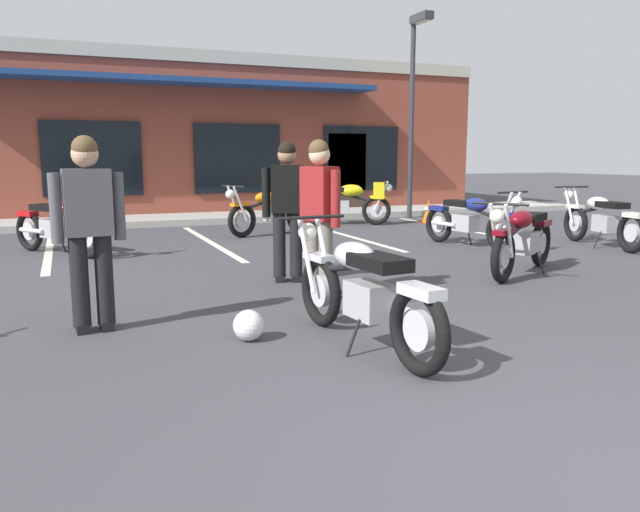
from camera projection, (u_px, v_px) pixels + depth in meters
The scene contains 17 objects.
ground_plane at pixel (312, 302), 6.49m from camera, with size 80.00×80.00×0.00m, color #3D3D42.
sidewalk_kerb at pixel (176, 219), 14.30m from camera, with size 22.00×1.80×0.14m, color #A8A59E.
brick_storefront_building at pixel (151, 138), 17.53m from camera, with size 17.01×7.11×4.01m.
painted_stall_lines at pixel (210, 242), 11.02m from camera, with size 10.62×4.80×0.01m.
motorcycle_foreground_classic at pixel (362, 290), 4.89m from camera, with size 0.66×2.11×0.98m.
motorcycle_red_sportbike at pixel (58, 225), 9.51m from camera, with size 1.45×1.81×0.98m.
motorcycle_silver_naked at pixel (602, 219), 10.38m from camera, with size 0.75×2.10×0.98m.
motorcycle_blue_standard at pixel (270, 211), 12.03m from camera, with size 2.00×1.10×0.98m.
motorcycle_green_cafe_racer at pixel (470, 220), 10.30m from camera, with size 0.77×2.10×0.98m.
motorcycle_orange_scrambler at pixel (523, 239), 7.93m from camera, with size 1.87×1.34×0.98m.
motorcycle_cream_vintage at pixel (349, 201), 13.72m from camera, with size 1.93×1.24×0.98m.
person_in_black_shirt at pixel (287, 203), 7.37m from camera, with size 0.60×0.37×1.68m.
person_in_shorts_foreground at pixel (89, 222), 5.23m from camera, with size 0.61×0.29×1.68m.
person_by_back_row at pixel (319, 210), 6.47m from camera, with size 0.36×0.60×1.68m.
helmet_on_pavement at pixel (249, 325), 5.10m from camera, with size 0.26×0.26×0.26m.
traffic_cone at pixel (429, 211), 14.19m from camera, with size 0.34×0.34×0.53m.
parking_lot_lamp_post at pixel (415, 88), 14.78m from camera, with size 0.24×0.76×4.76m.
Camera 1 is at (-2.33, -1.83, 1.50)m, focal length 34.85 mm.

